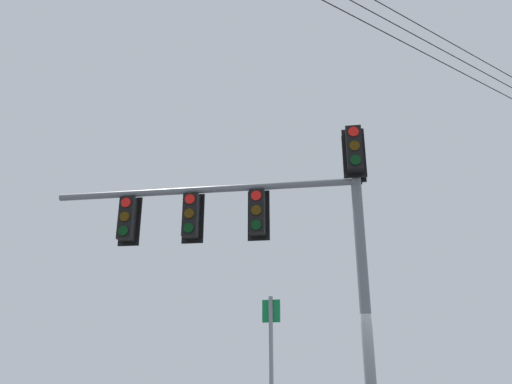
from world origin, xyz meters
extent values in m
cylinder|color=slate|center=(0.29, 0.25, 2.79)|extent=(0.20, 0.20, 5.58)
cylinder|color=slate|center=(0.17, 3.35, 5.05)|extent=(0.38, 6.20, 0.14)
cube|color=black|center=(-0.01, 0.24, 5.60)|extent=(0.31, 0.31, 0.90)
cube|color=black|center=(0.16, 0.25, 5.60)|extent=(0.06, 0.44, 1.04)
cylinder|color=red|center=(-0.17, 0.24, 5.90)|extent=(0.04, 0.20, 0.20)
cylinder|color=#3C2703|center=(-0.17, 0.24, 5.60)|extent=(0.04, 0.20, 0.20)
cylinder|color=black|center=(-0.17, 0.24, 5.30)|extent=(0.04, 0.20, 0.20)
cube|color=black|center=(0.59, 0.27, 5.60)|extent=(0.31, 0.31, 0.90)
cube|color=black|center=(0.42, 0.26, 5.60)|extent=(0.06, 0.44, 1.04)
cylinder|color=red|center=(0.76, 0.27, 5.90)|extent=(0.04, 0.20, 0.20)
cylinder|color=#3C2703|center=(0.76, 0.27, 5.60)|extent=(0.04, 0.20, 0.20)
cylinder|color=black|center=(0.76, 0.27, 5.30)|extent=(0.04, 0.20, 0.20)
cube|color=black|center=(0.22, 2.20, 4.50)|extent=(0.31, 0.31, 0.90)
cube|color=black|center=(0.39, 2.21, 4.50)|extent=(0.06, 0.44, 1.04)
cylinder|color=red|center=(0.05, 2.20, 4.80)|extent=(0.04, 0.20, 0.20)
cylinder|color=#3C2703|center=(0.05, 2.20, 4.50)|extent=(0.04, 0.20, 0.20)
cylinder|color=black|center=(0.05, 2.20, 4.20)|extent=(0.04, 0.20, 0.20)
cube|color=black|center=(0.16, 3.55, 4.50)|extent=(0.32, 0.32, 0.90)
cube|color=black|center=(0.33, 3.56, 4.50)|extent=(0.07, 0.44, 1.04)
cylinder|color=red|center=(0.00, 3.54, 4.80)|extent=(0.04, 0.20, 0.20)
cylinder|color=#3C2703|center=(0.00, 3.54, 4.50)|extent=(0.04, 0.20, 0.20)
cylinder|color=black|center=(0.00, 3.54, 4.20)|extent=(0.04, 0.20, 0.20)
cube|color=black|center=(0.11, 4.90, 4.50)|extent=(0.32, 0.32, 0.90)
cube|color=black|center=(0.28, 4.91, 4.50)|extent=(0.07, 0.44, 1.04)
cylinder|color=red|center=(-0.05, 4.88, 4.80)|extent=(0.04, 0.20, 0.20)
cylinder|color=#3C2703|center=(-0.05, 4.88, 4.50)|extent=(0.04, 0.20, 0.20)
cylinder|color=black|center=(-0.05, 4.88, 4.20)|extent=(0.04, 0.20, 0.20)
cylinder|color=slate|center=(-0.69, 1.81, 1.35)|extent=(0.07, 0.07, 2.71)
cube|color=#0C7238|center=(-0.65, 1.81, 2.47)|extent=(0.04, 0.30, 0.37)
cube|color=white|center=(-0.63, 1.81, 2.47)|extent=(0.02, 0.24, 0.31)
cylinder|color=black|center=(1.38, -0.81, 9.19)|extent=(24.06, 23.48, 0.44)
cylinder|color=black|center=(1.38, -0.81, 9.61)|extent=(24.06, 23.48, 0.44)
cylinder|color=black|center=(1.38, -0.81, 10.04)|extent=(24.06, 23.48, 0.44)
camera|label=1|loc=(-9.20, 0.41, 1.33)|focal=35.91mm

